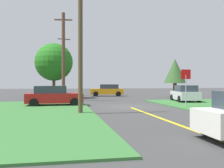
{
  "coord_description": "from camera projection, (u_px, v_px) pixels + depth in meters",
  "views": [
    {
      "loc": [
        -5.15,
        -20.24,
        1.91
      ],
      "look_at": [
        -0.84,
        2.28,
        1.76
      ],
      "focal_mm": 42.43,
      "sensor_mm": 36.0,
      "label": 1
    }
  ],
  "objects": [
    {
      "name": "stop_sign",
      "position": [
        186.0,
        81.0,
        19.85
      ],
      "size": [
        0.72,
        0.16,
        2.87
      ],
      "rotation": [
        0.0,
        0.0,
        2.97
      ],
      "color": "#9EA0A8",
      "rests_on": "ground"
    },
    {
      "name": "oak_tree_left",
      "position": [
        175.0,
        71.0,
        33.16
      ],
      "size": [
        2.79,
        2.79,
        4.87
      ],
      "color": "brown",
      "rests_on": "ground"
    },
    {
      "name": "utility_pole_far",
      "position": [
        64.0,
        64.0,
        37.92
      ],
      "size": [
        1.78,
        0.53,
        8.79
      ],
      "color": "brown",
      "rests_on": "ground"
    },
    {
      "name": "car_approaching_junction",
      "position": [
        107.0,
        90.0,
        36.4
      ],
      "size": [
        4.7,
        2.44,
        1.62
      ],
      "rotation": [
        0.0,
        0.0,
        3.01
      ],
      "color": "orange",
      "rests_on": "ground"
    },
    {
      "name": "pine_tree_center",
      "position": [
        54.0,
        62.0,
        31.17
      ],
      "size": [
        4.45,
        4.45,
        6.52
      ],
      "color": "brown",
      "rests_on": "ground"
    },
    {
      "name": "parked_car_near_building",
      "position": [
        54.0,
        96.0,
        21.31
      ],
      "size": [
        4.52,
        2.05,
        1.62
      ],
      "rotation": [
        0.0,
        0.0,
        0.01
      ],
      "color": "red",
      "rests_on": "ground"
    },
    {
      "name": "utility_pole_near",
      "position": [
        80.0,
        38.0,
        15.89
      ],
      "size": [
        1.8,
        0.28,
        8.88
      ],
      "color": "brown",
      "rests_on": "ground"
    },
    {
      "name": "car_on_crossroad",
      "position": [
        185.0,
        94.0,
        25.43
      ],
      "size": [
        2.54,
        4.25,
        1.62
      ],
      "rotation": [
        0.0,
        0.0,
        1.41
      ],
      "color": "silver",
      "rests_on": "ground"
    },
    {
      "name": "utility_pole_mid",
      "position": [
        63.0,
        56.0,
        26.8
      ],
      "size": [
        1.8,
        0.34,
        8.96
      ],
      "color": "brown",
      "rests_on": "ground"
    },
    {
      "name": "ground_plane",
      "position": [
        128.0,
        106.0,
        20.86
      ],
      "size": [
        120.0,
        120.0,
        0.0
      ],
      "primitive_type": "plane",
      "color": "#3E3E3E"
    },
    {
      "name": "lane_stripe_center",
      "position": [
        168.0,
        121.0,
        13.0
      ],
      "size": [
        0.2,
        14.0,
        0.01
      ],
      "primitive_type": "cube",
      "color": "yellow",
      "rests_on": "ground"
    }
  ]
}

